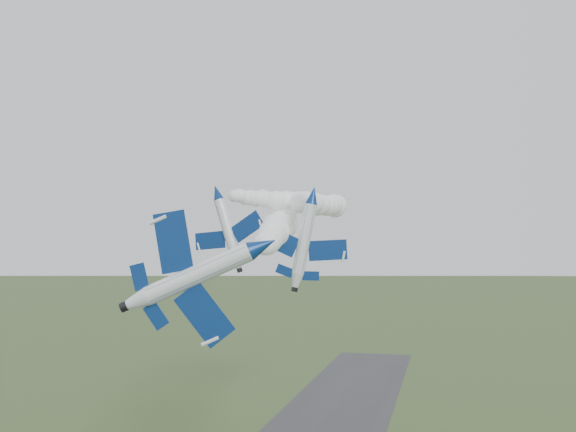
% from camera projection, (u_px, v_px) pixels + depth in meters
% --- Properties ---
extents(jet_lead, '(5.92, 14.12, 10.80)m').
position_uv_depth(jet_lead, '(263.00, 245.00, 53.97)').
color(jet_lead, white).
extents(smoke_trail_jet_lead, '(24.40, 73.18, 5.78)m').
position_uv_depth(smoke_trail_jet_lead, '(277.00, 230.00, 94.57)').
color(smoke_trail_jet_lead, silver).
extents(jet_pair_left, '(10.25, 12.78, 4.13)m').
position_uv_depth(jet_pair_left, '(217.00, 192.00, 89.45)').
color(jet_pair_left, white).
extents(smoke_trail_jet_pair_left, '(13.21, 65.89, 4.94)m').
position_uv_depth(smoke_trail_jet_pair_left, '(298.00, 203.00, 123.53)').
color(smoke_trail_jet_pair_left, silver).
extents(jet_pair_right, '(11.96, 14.16, 4.05)m').
position_uv_depth(jet_pair_right, '(313.00, 195.00, 86.18)').
color(jet_pair_right, white).
extents(smoke_trail_jet_pair_right, '(22.02, 58.10, 4.84)m').
position_uv_depth(smoke_trail_jet_pair_right, '(297.00, 202.00, 119.79)').
color(smoke_trail_jet_pair_right, silver).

